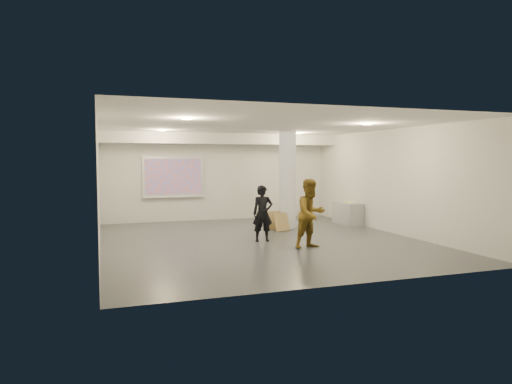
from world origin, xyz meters
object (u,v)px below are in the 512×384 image
object	(u,v)px
projection_screen	(173,177)
woman	(263,214)
column	(287,180)
man	(311,214)
credenza	(347,213)

from	to	relation	value
projection_screen	woman	size ratio (longest dim) A/B	1.44
column	woman	size ratio (longest dim) A/B	2.06
woman	man	size ratio (longest dim) A/B	0.88
projection_screen	woman	world-z (taller)	projection_screen
projection_screen	column	bearing A→B (deg)	-40.56
column	credenza	xyz separation A→B (m)	(2.22, 0.18, -1.14)
column	woman	bearing A→B (deg)	-127.78
column	credenza	bearing A→B (deg)	4.58
projection_screen	credenza	bearing A→B (deg)	-24.95
projection_screen	man	world-z (taller)	projection_screen
column	projection_screen	bearing A→B (deg)	139.44
projection_screen	woman	bearing A→B (deg)	-70.76
credenza	man	bearing A→B (deg)	-130.62
credenza	column	bearing A→B (deg)	-174.78
column	credenza	distance (m)	2.50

